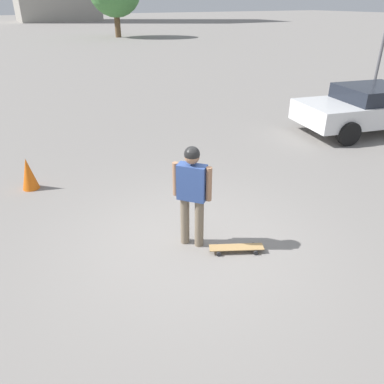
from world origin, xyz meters
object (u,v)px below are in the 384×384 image
skateboard (236,248)px  traffic_cone (28,174)px  person (192,189)px  car_parked_near (368,108)px

skateboard → traffic_cone: traffic_cone is taller
skateboard → person: bearing=-20.8°
person → skateboard: size_ratio=1.97×
person → skateboard: person is taller
person → car_parked_near: 7.90m
skateboard → traffic_cone: bearing=-31.7°
person → car_parked_near: person is taller
traffic_cone → person: bearing=-148.7°
skateboard → car_parked_near: size_ratio=0.19×
car_parked_near → skateboard: bearing=36.6°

